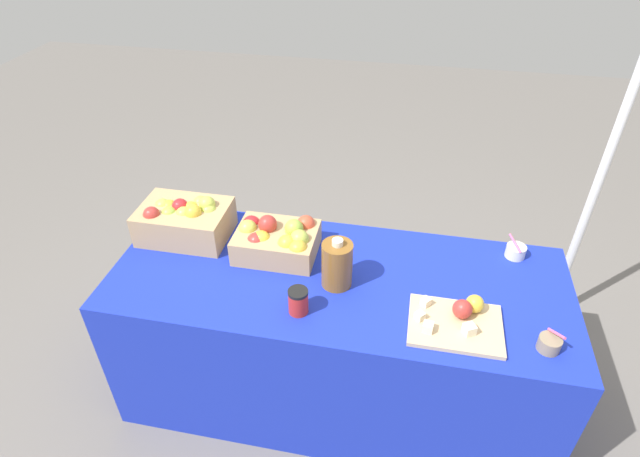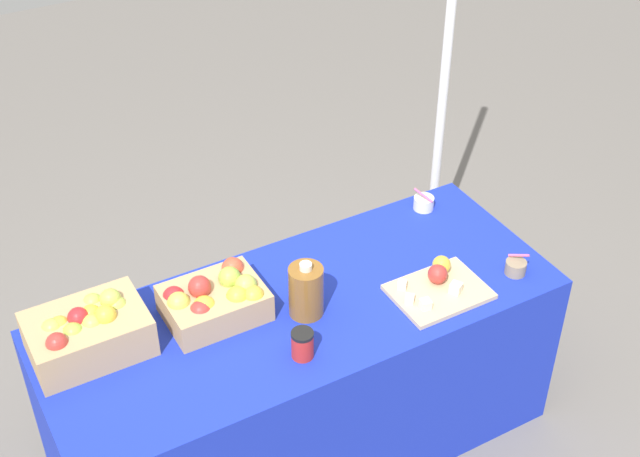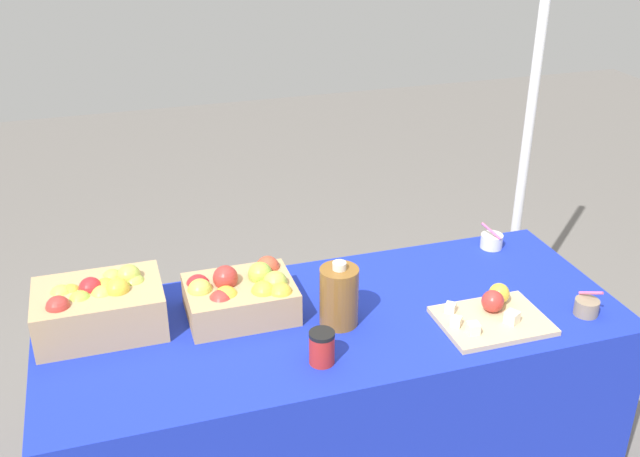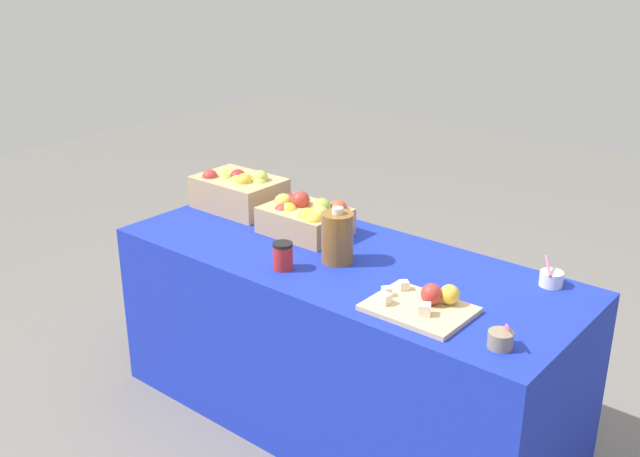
{
  "view_description": "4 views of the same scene",
  "coord_description": "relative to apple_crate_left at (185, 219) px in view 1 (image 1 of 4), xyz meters",
  "views": [
    {
      "loc": [
        0.24,
        -1.58,
        2.16
      ],
      "look_at": [
        -0.09,
        0.06,
        0.93
      ],
      "focal_mm": 28.75,
      "sensor_mm": 36.0,
      "label": 1
    },
    {
      "loc": [
        -1.11,
        -2.11,
        2.87
      ],
      "look_at": [
        0.1,
        0.03,
        1.03
      ],
      "focal_mm": 49.53,
      "sensor_mm": 36.0,
      "label": 2
    },
    {
      "loc": [
        -0.66,
        -1.94,
        2.07
      ],
      "look_at": [
        -0.03,
        0.07,
        1.03
      ],
      "focal_mm": 41.54,
      "sensor_mm": 36.0,
      "label": 3
    },
    {
      "loc": [
        1.64,
        -2.13,
        1.92
      ],
      "look_at": [
        -0.17,
        0.06,
        0.8
      ],
      "focal_mm": 41.89,
      "sensor_mm": 36.0,
      "label": 4
    }
  ],
  "objects": [
    {
      "name": "apple_crate_middle",
      "position": [
        0.44,
        -0.05,
        -0.01
      ],
      "size": [
        0.35,
        0.26,
        0.17
      ],
      "color": "tan",
      "rests_on": "table"
    },
    {
      "name": "sample_bowl_near",
      "position": [
        1.46,
        0.13,
        -0.06
      ],
      "size": [
        0.09,
        0.09,
        0.1
      ],
      "color": "silver",
      "rests_on": "table"
    },
    {
      "name": "tent_pole",
      "position": [
        1.85,
        0.57,
        0.18
      ],
      "size": [
        0.04,
        0.04,
        2.02
      ],
      "primitive_type": "cylinder",
      "color": "white",
      "rests_on": "ground_plane"
    },
    {
      "name": "cutting_board_front",
      "position": [
        1.21,
        -0.33,
        -0.06
      ],
      "size": [
        0.34,
        0.26,
        0.09
      ],
      "color": "#D1B284",
      "rests_on": "table"
    },
    {
      "name": "coffee_cup",
      "position": [
        0.61,
        -0.38,
        -0.03
      ],
      "size": [
        0.08,
        0.08,
        0.11
      ],
      "color": "red",
      "rests_on": "table"
    },
    {
      "name": "ground_plane",
      "position": [
        0.73,
        -0.15,
        -0.83
      ],
      "size": [
        10.0,
        10.0,
        0.0
      ],
      "primitive_type": "plane",
      "color": "slate"
    },
    {
      "name": "sample_bowl_mid",
      "position": [
        1.52,
        -0.39,
        -0.06
      ],
      "size": [
        0.08,
        0.09,
        0.09
      ],
      "color": "gray",
      "rests_on": "table"
    },
    {
      "name": "cider_jug",
      "position": [
        0.73,
        -0.19,
        0.01
      ],
      "size": [
        0.13,
        0.13,
        0.22
      ],
      "color": "brown",
      "rests_on": "table"
    },
    {
      "name": "apple_crate_left",
      "position": [
        0.0,
        0.0,
        0.0
      ],
      "size": [
        0.39,
        0.28,
        0.19
      ],
      "color": "tan",
      "rests_on": "table"
    },
    {
      "name": "table",
      "position": [
        0.73,
        -0.15,
        -0.46
      ],
      "size": [
        1.9,
        0.76,
        0.74
      ],
      "primitive_type": "cube",
      "color": "#192DB7",
      "rests_on": "ground_plane"
    }
  ]
}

